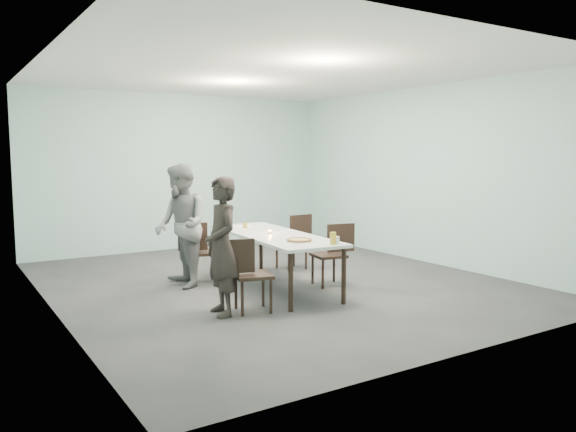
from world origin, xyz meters
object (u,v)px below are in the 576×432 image
diner_near (222,246)px  tealight (270,233)px  water_tumbler (336,240)px  table (273,238)px  side_plate (303,237)px  diner_far (181,225)px  chair_near_right (334,250)px  beer_glass (333,238)px  amber_tumbler (245,225)px  chair_far_right (295,238)px  pizza (299,240)px  chair_far_left (201,248)px  chair_near_left (246,270)px

diner_near → tealight: diner_near is taller
water_tumbler → tealight: 1.19m
tealight → table: bearing=-5.9°
side_plate → diner_far: bearing=134.6°
chair_near_right → beer_glass: 1.09m
chair_near_right → beer_glass: bearing=62.8°
side_plate → amber_tumbler: (-0.18, 1.29, 0.04)m
table → diner_near: (-1.20, -0.86, 0.11)m
diner_near → diner_far: 1.57m
chair_far_right → amber_tumbler: bearing=6.1°
side_plate → diner_near: bearing=-166.2°
chair_near_right → pizza: 1.01m
beer_glass → tealight: beer_glass is taller
chair_far_left → amber_tumbler: size_ratio=10.88×
chair_far_right → tealight: chair_far_right is taller
water_tumbler → amber_tumbler: 1.93m
table → side_plate: side_plate is taller
chair_near_right → tealight: size_ratio=15.54×
tealight → amber_tumbler: 0.76m
chair_near_right → diner_far: diner_far is taller
chair_far_left → chair_far_right: size_ratio=1.00×
beer_glass → amber_tumbler: bearing=95.5°
chair_near_left → chair_far_right: size_ratio=1.00×
table → diner_near: bearing=-144.5°
chair_near_right → side_plate: size_ratio=4.83×
chair_far_left → beer_glass: (0.89, -1.99, 0.32)m
diner_near → amber_tumbler: diner_near is taller
chair_far_right → side_plate: (-0.82, -1.44, 0.25)m
diner_far → water_tumbler: 2.27m
diner_near → side_plate: 1.39m
side_plate → chair_far_right: bearing=60.4°
beer_glass → chair_far_right: bearing=68.7°
chair_far_right → diner_far: 2.08m
diner_far → water_tumbler: bearing=39.1°
chair_near_left → chair_far_left: (0.17, 1.72, 0.00)m
chair_near_right → beer_glass: (-0.64, -0.82, 0.32)m
chair_near_left → beer_glass: 1.14m
chair_near_left → water_tumbler: chair_near_left is taller
table → water_tumbler: water_tumbler is taller
pizza → amber_tumbler: bearing=88.1°
amber_tumbler → side_plate: bearing=-82.0°
pizza → amber_tumbler: amber_tumbler is taller
diner_near → beer_glass: size_ratio=10.66×
table → chair_near_left: bearing=-135.3°
chair_far_left → chair_near_right: (1.52, -1.17, 0.00)m
table → diner_near: 1.48m
diner_far → side_plate: diner_far is taller
diner_near → side_plate: (1.35, 0.33, -0.04)m
chair_near_right → water_tumbler: bearing=65.2°
pizza → side_plate: (0.23, 0.25, -0.01)m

